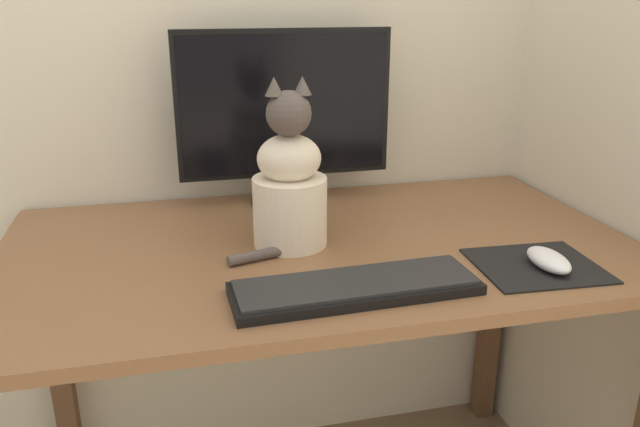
{
  "coord_description": "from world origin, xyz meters",
  "views": [
    {
      "loc": [
        -0.27,
        -1.15,
        1.23
      ],
      "look_at": [
        -0.03,
        -0.11,
        0.86
      ],
      "focal_mm": 35.0,
      "sensor_mm": 36.0,
      "label": 1
    }
  ],
  "objects_px": {
    "keyboard": "(355,287)",
    "cat": "(289,185)",
    "monitor": "(285,114)",
    "computer_mouse_right": "(549,260)"
  },
  "relations": [
    {
      "from": "keyboard",
      "to": "computer_mouse_right",
      "type": "relative_size",
      "value": 3.81
    },
    {
      "from": "monitor",
      "to": "keyboard",
      "type": "xyz_separation_m",
      "value": [
        0.03,
        -0.5,
        -0.21
      ]
    },
    {
      "from": "monitor",
      "to": "computer_mouse_right",
      "type": "xyz_separation_m",
      "value": [
        0.4,
        -0.49,
        -0.2
      ]
    },
    {
      "from": "monitor",
      "to": "keyboard",
      "type": "distance_m",
      "value": 0.54
    },
    {
      "from": "computer_mouse_right",
      "to": "cat",
      "type": "relative_size",
      "value": 0.33
    },
    {
      "from": "computer_mouse_right",
      "to": "cat",
      "type": "distance_m",
      "value": 0.51
    },
    {
      "from": "keyboard",
      "to": "cat",
      "type": "bearing_deg",
      "value": 103.04
    },
    {
      "from": "keyboard",
      "to": "computer_mouse_right",
      "type": "height_order",
      "value": "computer_mouse_right"
    },
    {
      "from": "keyboard",
      "to": "cat",
      "type": "xyz_separation_m",
      "value": [
        -0.07,
        0.24,
        0.11
      ]
    },
    {
      "from": "keyboard",
      "to": "cat",
      "type": "relative_size",
      "value": 1.27
    }
  ]
}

